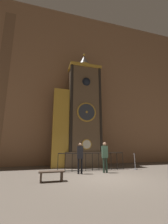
# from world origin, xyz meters

# --- Properties ---
(ground_plane) EXTENTS (28.00, 28.00, 0.00)m
(ground_plane) POSITION_xyz_m (0.00, 0.00, 0.00)
(ground_plane) COLOR brown
(cathedral_back_wall) EXTENTS (24.00, 0.32, 15.11)m
(cathedral_back_wall) POSITION_xyz_m (-0.09, 5.96, 7.54)
(cathedral_back_wall) COLOR #936B4C
(cathedral_back_wall) RESTS_ON ground_plane
(clock_tower) EXTENTS (4.13, 1.80, 9.76)m
(clock_tower) POSITION_xyz_m (-0.28, 4.56, 4.05)
(clock_tower) COLOR brown
(clock_tower) RESTS_ON ground_plane
(railing_fence) EXTENTS (4.40, 0.05, 1.10)m
(railing_fence) POSITION_xyz_m (0.04, 2.37, 0.60)
(railing_fence) COLOR black
(railing_fence) RESTS_ON ground_plane
(visitor_near) EXTENTS (0.38, 0.29, 1.69)m
(visitor_near) POSITION_xyz_m (-0.98, 1.52, 1.01)
(visitor_near) COLOR black
(visitor_near) RESTS_ON ground_plane
(visitor_far) EXTENTS (0.36, 0.26, 1.74)m
(visitor_far) POSITION_xyz_m (0.53, 1.47, 1.06)
(visitor_far) COLOR #213427
(visitor_far) RESTS_ON ground_plane
(stanchion_post) EXTENTS (0.28, 0.28, 1.02)m
(stanchion_post) POSITION_xyz_m (2.98, 2.11, 0.33)
(stanchion_post) COLOR gray
(stanchion_post) RESTS_ON ground_plane
(visitor_bench) EXTENTS (1.12, 0.40, 0.44)m
(visitor_bench) POSITION_xyz_m (-2.65, 0.04, 0.30)
(visitor_bench) COLOR #423328
(visitor_bench) RESTS_ON ground_plane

